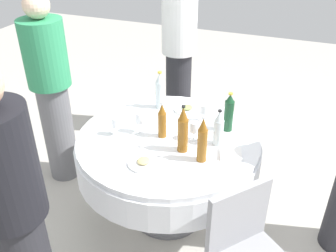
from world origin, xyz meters
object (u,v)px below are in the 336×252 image
object	(u,v)px
wine_glass_far	(194,128)
bottle_amber_north	(202,140)
bottle_clear_south	(219,129)
bottle_dark_green_front	(229,113)
person_west	(51,90)
dining_table	(168,154)
plate_right	(187,109)
bottle_amber_east	(162,121)
wine_glass_east	(116,124)
wine_glass_west	(140,119)
chair_north	(247,248)
bottle_clear_mid	(160,91)
person_front	(13,212)
plate_near	(144,163)
person_mid	(179,53)
wine_glass_north	(204,110)
bottle_amber_west	(183,130)

from	to	relation	value
wine_glass_far	bottle_amber_north	bearing A→B (deg)	-150.47
bottle_clear_south	bottle_dark_green_front	bearing A→B (deg)	-5.31
bottle_clear_south	person_west	world-z (taller)	person_west
dining_table	plate_right	distance (m)	0.45
bottle_amber_east	plate_right	xyz separation A→B (m)	(0.43, -0.04, -0.11)
dining_table	wine_glass_east	world-z (taller)	wine_glass_east
bottle_dark_green_front	wine_glass_west	xyz separation A→B (m)	(-0.26, 0.58, -0.03)
bottle_amber_north	chair_north	distance (m)	0.68
bottle_clear_mid	bottle_amber_north	xyz separation A→B (m)	(-0.57, -0.52, 0.01)
plate_right	chair_north	world-z (taller)	chair_north
bottle_clear_mid	person_front	distance (m)	1.48
plate_near	person_front	distance (m)	0.82
bottle_amber_east	bottle_clear_south	bearing A→B (deg)	-83.13
bottle_clear_south	plate_right	bearing A→B (deg)	42.63
bottle_clear_south	person_mid	world-z (taller)	person_mid
dining_table	person_west	size ratio (longest dim) A/B	0.81
wine_glass_far	person_mid	bearing A→B (deg)	24.41
wine_glass_far	plate_near	size ratio (longest dim) A/B	0.69
wine_glass_west	bottle_dark_green_front	bearing A→B (deg)	-65.71
bottle_clear_mid	wine_glass_east	bearing A→B (deg)	165.27
bottle_amber_east	person_west	world-z (taller)	person_west
chair_north	plate_near	bearing A→B (deg)	-67.55
bottle_amber_north	wine_glass_east	size ratio (longest dim) A/B	2.38
wine_glass_far	person_west	bearing A→B (deg)	84.87
wine_glass_west	wine_glass_north	bearing A→B (deg)	-50.71
bottle_clear_mid	wine_glass_north	world-z (taller)	bottle_clear_mid
bottle_dark_green_front	plate_near	xyz separation A→B (m)	(-0.60, 0.39, -0.13)
bottle_clear_south	person_front	distance (m)	1.34
bottle_clear_south	wine_glass_north	distance (m)	0.31
bottle_clear_south	person_front	bearing A→B (deg)	146.86
bottle_dark_green_front	person_front	size ratio (longest dim) A/B	0.18
plate_near	plate_right	size ratio (longest dim) A/B	0.97
dining_table	bottle_clear_mid	bearing A→B (deg)	29.65
plate_right	person_west	size ratio (longest dim) A/B	0.13
bottle_clear_mid	chair_north	size ratio (longest dim) A/B	0.36
person_west	chair_north	size ratio (longest dim) A/B	1.87
bottle_amber_west	bottle_clear_south	bearing A→B (deg)	-51.30
bottle_clear_south	plate_near	world-z (taller)	bottle_clear_south
bottle_clear_south	wine_glass_west	bearing A→B (deg)	95.34
bottle_dark_green_front	bottle_amber_east	bearing A→B (deg)	122.03
bottle_clear_mid	wine_glass_north	bearing A→B (deg)	-102.40
wine_glass_north	person_west	xyz separation A→B (m)	(-0.15, 1.25, 0.01)
person_west	chair_north	distance (m)	1.95
wine_glass_north	chair_north	bearing A→B (deg)	-149.24
bottle_clear_south	bottle_amber_west	xyz separation A→B (m)	(-0.16, 0.20, 0.03)
plate_near	plate_right	bearing A→B (deg)	-1.83
bottle_clear_south	bottle_amber_north	xyz separation A→B (m)	(-0.22, 0.05, 0.03)
bottle_amber_east	bottle_clear_mid	bearing A→B (deg)	24.53
wine_glass_west	person_front	xyz separation A→B (m)	(-1.07, 0.18, 0.01)
bottle_dark_green_front	plate_right	size ratio (longest dim) A/B	1.43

